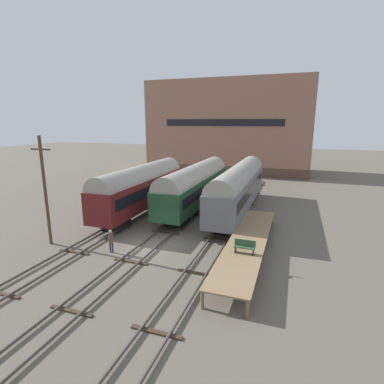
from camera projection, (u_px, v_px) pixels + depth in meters
name	position (u px, v px, depth m)	size (l,w,h in m)	color
ground_plane	(150.00, 246.00, 23.88)	(200.00, 200.00, 0.00)	#60594C
track_left	(98.00, 237.00, 25.42)	(2.60, 60.00, 0.26)	#4C4742
track_middle	(150.00, 244.00, 23.85)	(2.60, 60.00, 0.26)	#4C4742
track_right	(209.00, 253.00, 22.28)	(2.60, 60.00, 0.26)	#4C4742
train_car_grey	(239.00, 186.00, 32.09)	(2.90, 18.55, 5.25)	black
train_car_maroon	(141.00, 186.00, 31.92)	(2.90, 15.61, 5.23)	black
train_car_green	(195.00, 184.00, 33.61)	(3.03, 17.31, 5.06)	black
station_platform	(248.00, 241.00, 22.30)	(2.69, 15.54, 1.12)	#8C704C
bench	(245.00, 246.00, 19.91)	(1.40, 0.40, 0.91)	#2D4C33
person_worker	(111.00, 239.00, 22.48)	(0.32, 0.32, 1.82)	#282833
utility_pole	(45.00, 190.00, 23.34)	(1.80, 0.24, 8.69)	#473828
warehouse_building	(229.00, 127.00, 59.62)	(30.88, 12.59, 17.38)	brown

